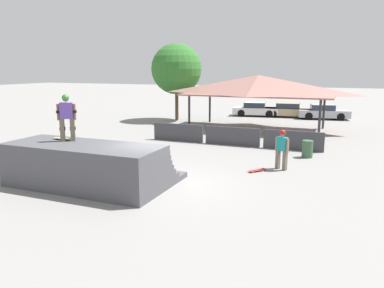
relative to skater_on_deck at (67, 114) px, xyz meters
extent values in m
plane|color=gray|center=(3.31, 0.88, -2.63)|extent=(160.00, 160.00, 0.00)
cube|color=#4C4C51|center=(0.92, 0.47, -2.53)|extent=(5.94, 3.82, 0.20)
cube|color=#4C4C51|center=(0.92, 0.08, -2.33)|extent=(5.94, 3.04, 0.20)
cube|color=#4C4C51|center=(0.92, -0.07, -2.13)|extent=(5.94, 2.75, 0.20)
cube|color=#4C4C51|center=(0.92, -0.16, -1.92)|extent=(5.94, 2.56, 0.20)
cube|color=#4C4C51|center=(0.92, -0.23, -1.72)|extent=(5.94, 2.42, 0.20)
cube|color=#4C4C51|center=(0.92, -0.28, -1.52)|extent=(5.94, 2.32, 0.20)
cube|color=#4C4C51|center=(0.92, -0.31, -1.32)|extent=(5.94, 2.26, 0.20)
cube|color=#4C4C51|center=(0.92, -0.33, -1.12)|extent=(5.94, 2.22, 0.20)
cylinder|color=silver|center=(0.92, 0.76, -1.05)|extent=(5.83, 0.07, 0.07)
cube|color=#6B6051|center=(0.16, 0.10, -0.59)|extent=(0.22, 0.22, 0.85)
cube|color=black|center=(0.14, 0.13, -0.54)|extent=(0.25, 0.23, 0.12)
cube|color=#6B6051|center=(-0.16, -0.10, -0.59)|extent=(0.22, 0.22, 0.85)
cube|color=black|center=(-0.17, -0.07, -0.54)|extent=(0.25, 0.23, 0.12)
cube|color=#6B4CB7|center=(0.00, 0.00, 0.14)|extent=(0.51, 0.44, 0.60)
cylinder|color=brown|center=(0.24, 0.15, 0.09)|extent=(0.16, 0.16, 0.60)
cylinder|color=black|center=(0.24, 0.15, 0.10)|extent=(0.24, 0.24, 0.09)
cylinder|color=brown|center=(-0.24, -0.16, 0.09)|extent=(0.16, 0.16, 0.60)
cylinder|color=black|center=(-0.24, -0.16, 0.10)|extent=(0.24, 0.24, 0.09)
sphere|color=brown|center=(0.00, 0.00, 0.59)|extent=(0.23, 0.23, 0.23)
sphere|color=#337F33|center=(0.00, 0.00, 0.62)|extent=(0.26, 0.26, 0.26)
cylinder|color=green|center=(-0.10, 0.14, -0.99)|extent=(0.05, 0.03, 0.05)
cylinder|color=green|center=(-0.10, 0.00, -0.99)|extent=(0.05, 0.03, 0.05)
cylinder|color=green|center=(-0.61, 0.17, -0.99)|extent=(0.05, 0.03, 0.05)
cylinder|color=green|center=(-0.62, 0.03, -0.99)|extent=(0.05, 0.03, 0.05)
cube|color=tan|center=(-0.36, 0.09, -0.96)|extent=(0.85, 0.25, 0.02)
cube|color=tan|center=(0.03, 0.07, -0.94)|extent=(0.11, 0.21, 0.02)
cube|color=#6B6051|center=(7.07, 5.03, -2.21)|extent=(0.21, 0.21, 0.84)
cube|color=#6B6051|center=(7.40, 4.86, -2.21)|extent=(0.21, 0.21, 0.84)
cube|color=teal|center=(7.23, 4.95, -1.49)|extent=(0.51, 0.41, 0.60)
cylinder|color=#A87A5B|center=(6.98, 5.07, -1.54)|extent=(0.15, 0.15, 0.60)
cylinder|color=#A87A5B|center=(7.49, 4.82, -1.54)|extent=(0.15, 0.15, 0.60)
sphere|color=#A87A5B|center=(7.23, 4.95, -1.04)|extent=(0.23, 0.23, 0.23)
sphere|color=#B21919|center=(7.23, 4.95, -1.01)|extent=(0.26, 0.26, 0.26)
cylinder|color=silver|center=(6.46, 4.43, -2.60)|extent=(0.06, 0.06, 0.05)
cylinder|color=silver|center=(6.56, 4.34, -2.60)|extent=(0.06, 0.06, 0.05)
cylinder|color=silver|center=(6.13, 4.03, -2.60)|extent=(0.06, 0.06, 0.05)
cylinder|color=silver|center=(6.24, 3.94, -2.60)|extent=(0.06, 0.06, 0.05)
cube|color=#B22323|center=(6.35, 4.19, -2.57)|extent=(0.68, 0.76, 0.02)
cube|color=#B22323|center=(6.59, 4.48, -2.55)|extent=(0.22, 0.20, 0.02)
cube|color=#3D3D42|center=(0.40, 9.17, -2.11)|extent=(3.19, 0.12, 1.05)
cube|color=#3D3D42|center=(3.79, 9.17, -2.11)|extent=(3.19, 0.12, 1.05)
cube|color=#3D3D42|center=(7.18, 9.17, -2.11)|extent=(3.19, 0.12, 1.05)
cylinder|color=#2D2D33|center=(-0.58, 13.23, -1.41)|extent=(0.16, 0.16, 2.44)
cylinder|color=#2D2D33|center=(8.21, 13.23, -1.41)|extent=(0.16, 0.16, 2.44)
cylinder|color=#2D2D33|center=(-0.58, 17.57, -1.41)|extent=(0.16, 0.16, 2.44)
cylinder|color=#2D2D33|center=(8.21, 17.57, -1.41)|extent=(0.16, 0.16, 2.44)
cube|color=#9E6B60|center=(3.82, 15.40, -0.14)|extent=(10.34, 5.11, 0.10)
pyramid|color=#9E6B60|center=(3.82, 15.40, 0.57)|extent=(10.13, 5.01, 1.32)
cylinder|color=brown|center=(-3.57, 17.65, -1.24)|extent=(0.28, 0.28, 2.77)
sphere|color=#2D6B28|center=(-3.57, 17.65, 1.65)|extent=(4.18, 4.18, 4.18)
cylinder|color=#385B3D|center=(8.06, 7.71, -2.21)|extent=(0.52, 0.52, 0.85)
cube|color=silver|center=(1.99, 22.96, -2.15)|extent=(4.33, 2.39, 0.62)
cube|color=#283342|center=(1.88, 22.94, -1.61)|extent=(2.12, 1.75, 0.46)
cube|color=silver|center=(1.88, 22.94, -1.38)|extent=(2.03, 1.70, 0.04)
cylinder|color=black|center=(3.09, 23.95, -2.31)|extent=(0.66, 0.30, 0.64)
cylinder|color=black|center=(3.36, 22.39, -2.31)|extent=(0.66, 0.30, 0.64)
cylinder|color=black|center=(0.62, 23.53, -2.31)|extent=(0.66, 0.30, 0.64)
cylinder|color=black|center=(0.89, 21.97, -2.31)|extent=(0.66, 0.30, 0.64)
cube|color=tan|center=(4.95, 23.39, -2.15)|extent=(4.50, 2.12, 0.62)
cube|color=#283342|center=(4.84, 23.38, -1.61)|extent=(2.15, 1.63, 0.46)
cube|color=tan|center=(4.84, 23.38, -1.38)|extent=(2.05, 1.59, 0.04)
cylinder|color=black|center=(6.21, 24.30, -2.31)|extent=(0.66, 0.26, 0.64)
cylinder|color=black|center=(6.35, 22.72, -2.31)|extent=(0.66, 0.26, 0.64)
cylinder|color=black|center=(3.56, 24.06, -2.31)|extent=(0.66, 0.26, 0.64)
cylinder|color=black|center=(3.70, 22.48, -2.31)|extent=(0.66, 0.26, 0.64)
cube|color=#A8AAAF|center=(7.92, 23.10, -2.15)|extent=(4.47, 2.45, 0.62)
cube|color=#283342|center=(7.81, 23.08, -1.61)|extent=(2.19, 1.76, 0.46)
cube|color=#A8AAAF|center=(7.81, 23.08, -1.38)|extent=(2.10, 1.71, 0.04)
cylinder|color=black|center=(9.04, 24.09, -2.31)|extent=(0.67, 0.32, 0.64)
cylinder|color=black|center=(9.33, 22.59, -2.31)|extent=(0.67, 0.32, 0.64)
cylinder|color=black|center=(6.50, 23.60, -2.31)|extent=(0.67, 0.32, 0.64)
cylinder|color=black|center=(6.79, 22.10, -2.31)|extent=(0.67, 0.32, 0.64)
camera|label=1|loc=(9.63, -11.09, 1.68)|focal=35.00mm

